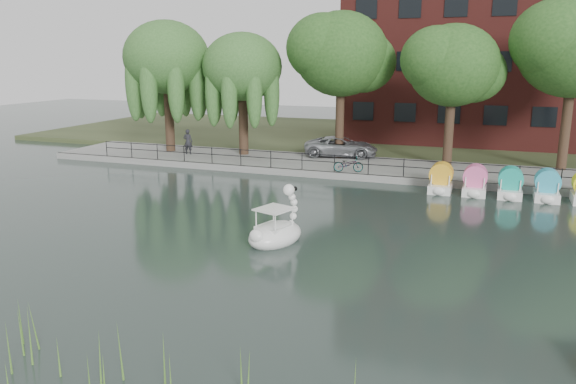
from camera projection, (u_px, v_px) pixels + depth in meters
The scene contains 17 objects.
ground_plane at pixel (238, 249), 20.76m from camera, with size 120.00×120.00×0.00m, color #35433C.
promenade at pixel (346, 166), 35.32m from camera, with size 40.00×6.00×0.40m, color gray.
kerb at pixel (333, 176), 32.63m from camera, with size 40.00×0.25×0.40m, color gray.
land_strip at pixel (387, 138), 48.11m from camera, with size 60.00×22.00×0.36m, color #47512D.
railing at pixel (335, 159), 32.59m from camera, with size 32.00×0.05×1.00m.
apartment_building at pixel (481, 25), 43.59m from camera, with size 20.00×10.07×18.00m.
willow_left at pixel (166, 58), 38.56m from camera, with size 5.88×5.88×9.01m.
willow_mid at pixel (242, 67), 37.33m from camera, with size 5.32×5.32×8.15m.
broadleaf_center at pixel (341, 55), 35.88m from camera, with size 6.00×6.00×9.25m.
broadleaf_right at pixel (453, 66), 33.24m from camera, with size 5.40×5.40×8.32m.
broadleaf_far at pixel (575, 48), 31.74m from camera, with size 6.30×6.30×9.71m.
minivan at pixel (341, 145), 37.51m from camera, with size 5.57×2.56×1.55m, color gray.
bicycle at pixel (348, 163), 32.56m from camera, with size 1.72×0.60×1.00m, color gray.
pedestrian at pixel (188, 140), 38.41m from camera, with size 0.71×0.48×1.98m, color black.
swan_boat at pixel (276, 230), 21.41m from camera, with size 2.29×2.89×2.14m.
pedal_boat_row at pixel (528, 187), 28.02m from camera, with size 9.65×1.70×1.40m.
reed_bank at pixel (127, 379), 11.28m from camera, with size 24.00×2.40×1.20m.
Camera 1 is at (8.51, -17.86, 6.91)m, focal length 35.00 mm.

